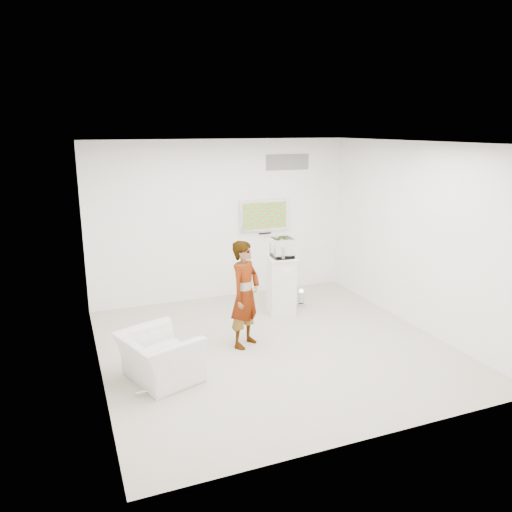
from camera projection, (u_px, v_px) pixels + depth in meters
name	position (u px, v px, depth m)	size (l,w,h in m)	color
room	(275.00, 250.00, 7.16)	(5.01, 5.01, 3.00)	#B2AEA3
tv	(264.00, 215.00, 9.65)	(1.00, 0.08, 0.60)	silver
logo_decal	(287.00, 162.00, 9.62)	(0.90, 0.02, 0.30)	slate
person	(245.00, 294.00, 7.37)	(0.59, 0.39, 1.62)	white
armchair	(159.00, 357.00, 6.46)	(0.97, 0.85, 0.63)	white
pedestal	(282.00, 285.00, 8.80)	(0.49, 0.49, 1.01)	silver
floor_uplight	(301.00, 298.00, 9.19)	(0.20, 0.20, 0.31)	silver
vitrine	(282.00, 248.00, 8.63)	(0.35, 0.35, 0.35)	silver
console	(282.00, 252.00, 8.65)	(0.04, 0.14, 0.20)	silver
wii_remote	(245.00, 247.00, 7.49)	(0.03, 0.13, 0.03)	silver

